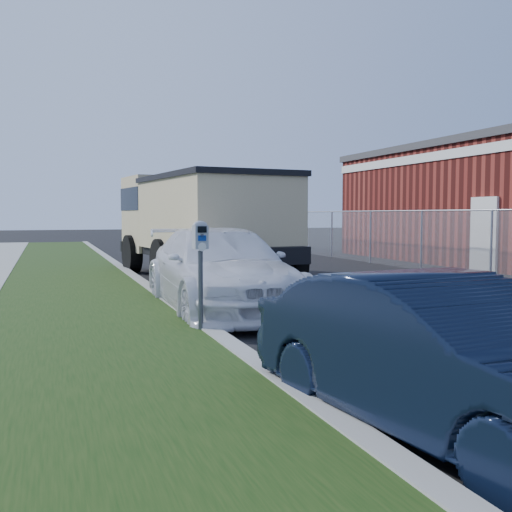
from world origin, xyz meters
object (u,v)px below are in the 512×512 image
object	(u,v)px
dump_truck	(197,219)
navy_sedan	(442,356)
parking_meter	(200,251)
white_wagon	(221,270)

from	to	relation	value
dump_truck	navy_sedan	bearing A→B (deg)	-101.55
parking_meter	navy_sedan	size ratio (longest dim) A/B	0.39
navy_sedan	parking_meter	bearing A→B (deg)	94.74
parking_meter	white_wagon	size ratio (longest dim) A/B	0.29
white_wagon	navy_sedan	distance (m)	6.26
parking_meter	white_wagon	xyz separation A→B (m)	(0.91, 2.20, -0.48)
parking_meter	white_wagon	bearing A→B (deg)	58.84
white_wagon	dump_truck	size ratio (longest dim) A/B	0.68
parking_meter	navy_sedan	bearing A→B (deg)	-86.61
navy_sedan	dump_truck	bearing A→B (deg)	77.87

